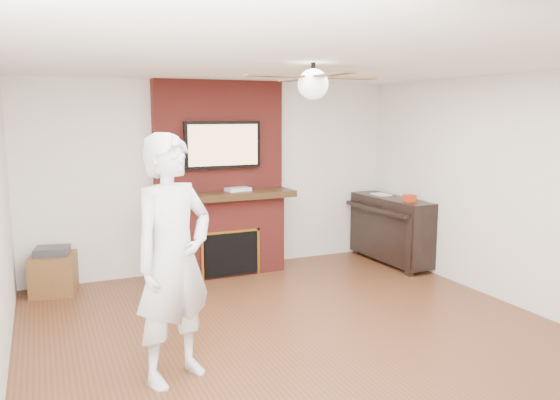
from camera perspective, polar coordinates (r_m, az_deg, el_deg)
name	(u,v)px	position (r m, az deg, el deg)	size (l,w,h in m)	color
room_shell	(312,209)	(4.78, 3.36, -0.93)	(5.36, 5.86, 2.86)	#4D2916
fireplace	(223,197)	(7.15, -6.02, 0.29)	(1.78, 0.64, 2.50)	maroon
tv	(223,145)	(7.04, -6.00, 5.75)	(1.00, 0.08, 0.60)	black
ceiling_fan	(313,83)	(4.72, 3.48, 12.12)	(1.21, 1.21, 0.31)	black
person	(173,260)	(4.28, -11.07, -6.13)	(0.71, 0.47, 1.94)	silver
side_table	(54,272)	(6.91, -22.58, -6.96)	(0.57, 0.57, 0.55)	brown
piano	(391,228)	(7.77, 11.52, -2.89)	(0.59, 1.43, 1.02)	black
cable_box	(238,189)	(7.10, -4.42, 1.12)	(0.32, 0.18, 0.05)	silver
candle_orange	(222,272)	(7.10, -6.11, -7.44)	(0.07, 0.07, 0.14)	#C44717
candle_green	(225,274)	(7.11, -5.81, -7.68)	(0.07, 0.07, 0.08)	#467B31
candle_cream	(236,269)	(7.23, -4.58, -7.23)	(0.08, 0.08, 0.11)	beige
candle_blue	(244,270)	(7.26, -3.79, -7.27)	(0.06, 0.06, 0.08)	teal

